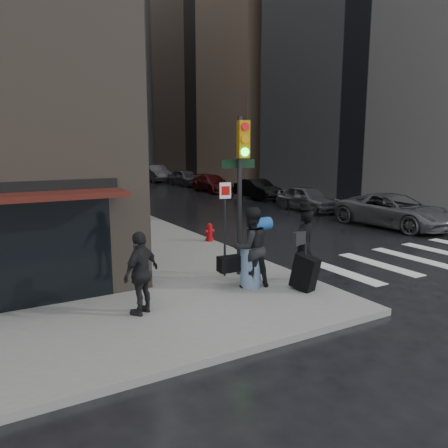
{
  "coord_description": "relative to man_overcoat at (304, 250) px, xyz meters",
  "views": [
    {
      "loc": [
        -5.69,
        -8.01,
        3.68
      ],
      "look_at": [
        0.86,
        3.35,
        1.3
      ],
      "focal_mm": 35.0,
      "sensor_mm": 36.0,
      "label": 1
    }
  ],
  "objects": [
    {
      "name": "bldg_distant",
      "position": [
        4.49,
        77.62,
        14.96
      ],
      "size": [
        40.0,
        12.0,
        32.0
      ],
      "primitive_type": "cube",
      "color": "gray",
      "rests_on": "ground"
    },
    {
      "name": "sidewalk_right",
      "position": [
        11.99,
        26.62,
        -0.96
      ],
      "size": [
        3.0,
        50.0,
        0.15
      ],
      "primitive_type": "cube",
      "color": "slate",
      "rests_on": "ground"
    },
    {
      "name": "ground",
      "position": [
        -1.51,
        -0.38,
        -1.04
      ],
      "size": [
        140.0,
        140.0,
        0.0
      ],
      "primitive_type": "plane",
      "color": "black",
      "rests_on": "ground"
    },
    {
      "name": "parked_car_6",
      "position": [
        9.97,
        39.63,
        -0.25
      ],
      "size": [
        2.78,
        5.76,
        1.58
      ],
      "primitive_type": "imported",
      "rotation": [
        0.0,
        0.0,
        0.03
      ],
      "color": "black",
      "rests_on": "ground"
    },
    {
      "name": "sidewalk_left",
      "position": [
        -1.51,
        26.62,
        -0.96
      ],
      "size": [
        4.0,
        50.0,
        0.15
      ],
      "primitive_type": "cube",
      "color": "slate",
      "rests_on": "ground"
    },
    {
      "name": "parked_car_4",
      "position": [
        9.68,
        27.98,
        -0.3
      ],
      "size": [
        2.18,
        4.51,
        1.48
      ],
      "primitive_type": "imported",
      "rotation": [
        0.0,
        0.0,
        0.1
      ],
      "color": "#45454A",
      "rests_on": "ground"
    },
    {
      "name": "parked_car_0",
      "position": [
        9.22,
        4.67,
        -0.29
      ],
      "size": [
        2.89,
        5.56,
        1.5
      ],
      "primitive_type": "imported",
      "rotation": [
        0.0,
        0.0,
        0.08
      ],
      "color": "#4E4E53",
      "rests_on": "ground"
    },
    {
      "name": "parked_car_5",
      "position": [
        9.13,
        33.8,
        -0.21
      ],
      "size": [
        2.0,
        5.13,
        1.67
      ],
      "primitive_type": "imported",
      "rotation": [
        0.0,
        0.0,
        -0.05
      ],
      "color": "#3E3E43",
      "rests_on": "ground"
    },
    {
      "name": "traffic_light",
      "position": [
        -1.06,
        1.43,
        1.86
      ],
      "size": [
        1.06,
        0.55,
        4.26
      ],
      "rotation": [
        0.0,
        0.0,
        -0.15
      ],
      "color": "black",
      "rests_on": "ground"
    },
    {
      "name": "bldg_right_mid",
      "position": [
        24.49,
        34.62,
        17.96
      ],
      "size": [
        22.0,
        22.0,
        38.0
      ],
      "primitive_type": "cube",
      "color": "#896C54",
      "rests_on": "ground"
    },
    {
      "name": "man_overcoat",
      "position": [
        0.0,
        0.0,
        0.0
      ],
      "size": [
        1.09,
        1.3,
        2.12
      ],
      "rotation": [
        0.0,
        0.0,
        3.4
      ],
      "color": "black",
      "rests_on": "ground"
    },
    {
      "name": "parked_car_1",
      "position": [
        9.12,
        10.49,
        -0.33
      ],
      "size": [
        1.71,
        4.19,
        1.42
      ],
      "primitive_type": "imported",
      "rotation": [
        0.0,
        0.0,
        -0.01
      ],
      "color": "#525358",
      "rests_on": "ground"
    },
    {
      "name": "crosswalk",
      "position": [
        5.99,
        0.62,
        -1.03
      ],
      "size": [
        8.5,
        3.0,
        0.01
      ],
      "color": "silver",
      "rests_on": "ground"
    },
    {
      "name": "parked_car_3",
      "position": [
        9.31,
        22.15,
        -0.36
      ],
      "size": [
        1.98,
        4.69,
        1.35
      ],
      "primitive_type": "imported",
      "rotation": [
        0.0,
        0.0,
        -0.02
      ],
      "color": "#3F0C0D",
      "rests_on": "ground"
    },
    {
      "name": "man_jeans",
      "position": [
        -1.35,
        0.45,
        0.13
      ],
      "size": [
        1.44,
        0.83,
        2.03
      ],
      "rotation": [
        0.0,
        0.0,
        3.08
      ],
      "color": "black",
      "rests_on": "ground"
    },
    {
      "name": "parked_car_2",
      "position": [
        9.71,
        16.32,
        -0.35
      ],
      "size": [
        1.45,
        4.15,
        1.37
      ],
      "primitive_type": "imported",
      "rotation": [
        0.0,
        0.0,
        -0.0
      ],
      "color": "black",
      "rests_on": "ground"
    },
    {
      "name": "bldg_right_far",
      "position": [
        24.49,
        57.62,
        11.46
      ],
      "size": [
        22.0,
        20.0,
        25.0
      ],
      "primitive_type": "cube",
      "color": "gray",
      "rests_on": "ground"
    },
    {
      "name": "fire_hydrant",
      "position": [
        0.29,
        5.7,
        -0.59
      ],
      "size": [
        0.37,
        0.29,
        0.67
      ],
      "rotation": [
        0.0,
        0.0,
        0.07
      ],
      "color": "#A60A0D",
      "rests_on": "ground"
    },
    {
      "name": "man_greycoat",
      "position": [
        -4.31,
        0.1,
        0.0
      ],
      "size": [
        1.11,
        0.93,
        1.78
      ],
      "rotation": [
        0.0,
        0.0,
        3.71
      ],
      "color": "black",
      "rests_on": "ground"
    }
  ]
}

